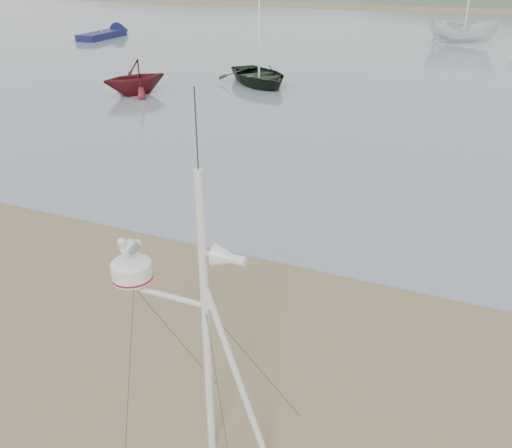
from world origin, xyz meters
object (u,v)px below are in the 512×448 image
at_px(mast_rig, 203,381).
at_px(boat_dark, 259,38).
at_px(boat_white, 467,10).
at_px(boat_red, 133,61).
at_px(sailboat_blue_near, 113,33).

bearing_deg(mast_rig, boat_dark, 111.40).
bearing_deg(boat_dark, mast_rig, -116.34).
bearing_deg(boat_white, boat_dark, 152.99).
bearing_deg(boat_white, boat_red, 147.82).
height_order(mast_rig, boat_white, boat_white).
distance_m(boat_dark, boat_white, 20.46).
distance_m(boat_red, sailboat_blue_near, 22.27).
distance_m(boat_red, boat_white, 26.28).
distance_m(boat_dark, boat_red, 6.22).
bearing_deg(boat_white, mast_rig, 176.76).
relative_size(mast_rig, boat_red, 1.55).
bearing_deg(sailboat_blue_near, mast_rig, -51.68).
distance_m(mast_rig, boat_white, 39.78).
distance_m(mast_rig, sailboat_blue_near, 43.28).
bearing_deg(boat_red, boat_dark, 73.33).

